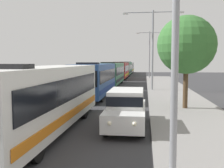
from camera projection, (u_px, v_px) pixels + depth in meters
bus_lead at (45, 96)px, 12.08m from camera, size 2.58×11.63×3.21m
bus_second_in_line at (95, 79)px, 24.34m from camera, size 2.58×10.47×3.21m
bus_middle at (112, 73)px, 36.17m from camera, size 2.58×12.04×3.21m
bus_fourth_in_line at (120, 70)px, 48.70m from camera, size 2.58×10.72×3.21m
bus_rear at (125, 68)px, 60.83m from camera, size 2.58×12.42×3.21m
bus_tail_end at (129, 67)px, 73.35m from camera, size 2.58×10.56×3.21m
white_suv at (126, 107)px, 12.90m from camera, size 1.86×4.89×1.90m
box_truck_oncoming at (119, 67)px, 79.57m from camera, size 2.35×8.27×3.15m
streetlamp_mid at (153, 41)px, 28.63m from camera, size 6.55×0.28×8.67m
streetlamp_far at (149, 50)px, 50.36m from camera, size 5.05×0.28×8.85m
roadside_tree at (186, 45)px, 17.34m from camera, size 3.88×3.88×6.18m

